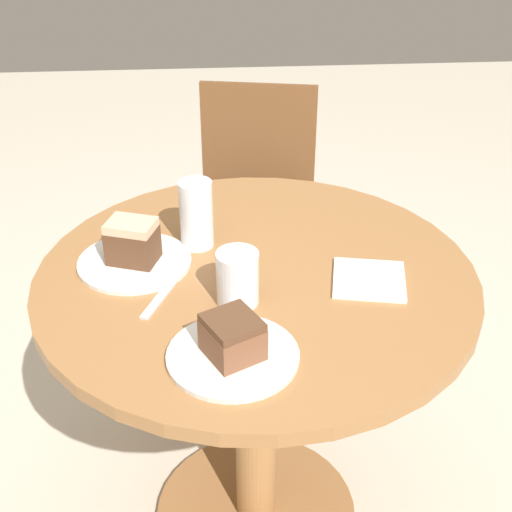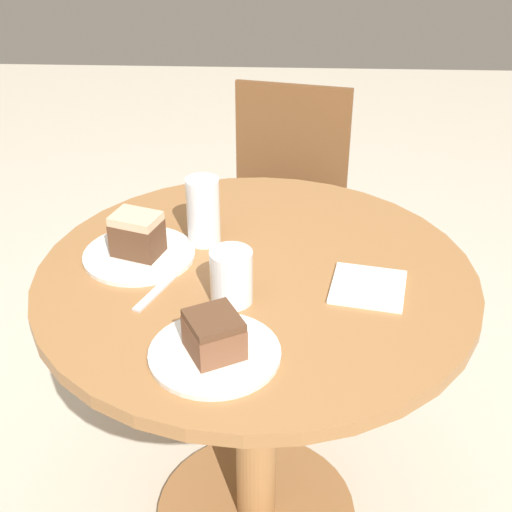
{
  "view_description": "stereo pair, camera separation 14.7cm",
  "coord_description": "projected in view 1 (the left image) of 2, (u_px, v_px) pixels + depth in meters",
  "views": [
    {
      "loc": [
        -0.09,
        -1.25,
        1.58
      ],
      "look_at": [
        0.0,
        0.0,
        0.81
      ],
      "focal_mm": 50.0,
      "sensor_mm": 36.0,
      "label": 1
    },
    {
      "loc": [
        0.05,
        -1.25,
        1.58
      ],
      "look_at": [
        0.0,
        0.0,
        0.81
      ],
      "focal_mm": 50.0,
      "sensor_mm": 36.0,
      "label": 2
    }
  ],
  "objects": [
    {
      "name": "plate_far",
      "position": [
        233.0,
        356.0,
        1.25
      ],
      "size": [
        0.24,
        0.24,
        0.01
      ],
      "color": "silver",
      "rests_on": "table"
    },
    {
      "name": "fork",
      "position": [
        161.0,
        297.0,
        1.41
      ],
      "size": [
        0.08,
        0.15,
        0.0
      ],
      "rotation": [
        0.0,
        0.0,
        1.17
      ],
      "color": "silver",
      "rests_on": "table"
    },
    {
      "name": "glass_water",
      "position": [
        238.0,
        280.0,
        1.38
      ],
      "size": [
        0.08,
        0.08,
        0.11
      ],
      "color": "silver",
      "rests_on": "table"
    },
    {
      "name": "chair",
      "position": [
        254.0,
        218.0,
        2.36
      ],
      "size": [
        0.48,
        0.5,
        0.86
      ],
      "rotation": [
        0.0,
        0.0,
        -0.19
      ],
      "color": "brown",
      "rests_on": "ground_plane"
    },
    {
      "name": "plate_near",
      "position": [
        135.0,
        262.0,
        1.52
      ],
      "size": [
        0.24,
        0.24,
        0.01
      ],
      "color": "silver",
      "rests_on": "table"
    },
    {
      "name": "cake_slice_far",
      "position": [
        232.0,
        337.0,
        1.23
      ],
      "size": [
        0.12,
        0.12,
        0.08
      ],
      "rotation": [
        0.0,
        0.0,
        3.63
      ],
      "color": "brown",
      "rests_on": "plate_far"
    },
    {
      "name": "glass_lemonade",
      "position": [
        197.0,
        217.0,
        1.56
      ],
      "size": [
        0.07,
        0.07,
        0.15
      ],
      "color": "beige",
      "rests_on": "table"
    },
    {
      "name": "table",
      "position": [
        256.0,
        350.0,
        1.6
      ],
      "size": [
        0.93,
        0.93,
        0.77
      ],
      "color": "#9E6B3D",
      "rests_on": "ground_plane"
    },
    {
      "name": "napkin_stack",
      "position": [
        369.0,
        280.0,
        1.46
      ],
      "size": [
        0.17,
        0.17,
        0.01
      ],
      "rotation": [
        0.0,
        0.0,
        -0.2
      ],
      "color": "white",
      "rests_on": "table"
    },
    {
      "name": "cake_slice_near",
      "position": [
        132.0,
        241.0,
        1.49
      ],
      "size": [
        0.12,
        0.1,
        0.09
      ],
      "rotation": [
        0.0,
        0.0,
        1.24
      ],
      "color": "brown",
      "rests_on": "plate_near"
    }
  ]
}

